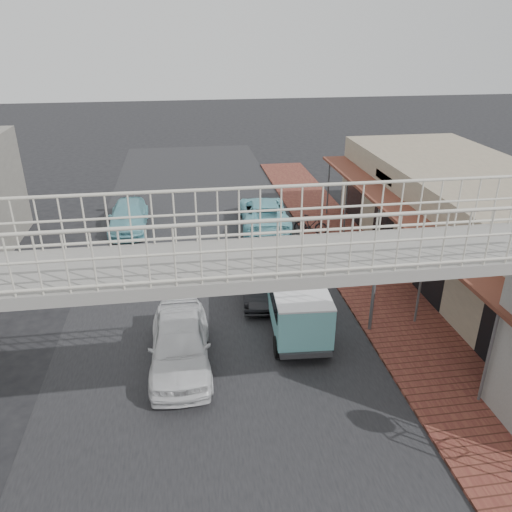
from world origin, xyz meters
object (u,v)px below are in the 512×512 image
object	(u,v)px
motorcycle_near	(370,248)
angkot_far	(129,216)
dark_sedan	(262,277)
angkot_van	(297,301)
arrow_sign	(406,257)
white_hatchback	(180,344)
motorcycle_far	(311,225)
angkot_curb	(264,212)

from	to	relation	value
motorcycle_near	angkot_far	bearing A→B (deg)	80.53
dark_sedan	angkot_van	world-z (taller)	angkot_van
dark_sedan	motorcycle_near	size ratio (longest dim) A/B	2.19
angkot_far	arrow_sign	size ratio (longest dim) A/B	1.31
white_hatchback	motorcycle_near	bearing A→B (deg)	37.91
motorcycle_far	arrow_sign	distance (m)	9.07
dark_sedan	angkot_far	xyz separation A→B (m)	(-5.54, 7.66, -0.03)
white_hatchback	dark_sedan	size ratio (longest dim) A/B	1.07
angkot_far	motorcycle_far	size ratio (longest dim) A/B	2.70
dark_sedan	arrow_sign	bearing A→B (deg)	-35.53
motorcycle_near	arrow_sign	bearing A→B (deg)	-173.83
motorcycle_far	arrow_sign	world-z (taller)	arrow_sign
dark_sedan	motorcycle_far	world-z (taller)	dark_sedan
angkot_curb	motorcycle_near	distance (m)	6.20
dark_sedan	motorcycle_far	distance (m)	6.22
white_hatchback	angkot_van	world-z (taller)	angkot_van
white_hatchback	angkot_van	distance (m)	4.01
motorcycle_near	arrow_sign	world-z (taller)	arrow_sign
angkot_far	motorcycle_far	world-z (taller)	angkot_far
angkot_curb	motorcycle_near	size ratio (longest dim) A/B	2.67
dark_sedan	angkot_van	bearing A→B (deg)	-70.27
angkot_far	motorcycle_near	bearing A→B (deg)	-27.63
motorcycle_far	dark_sedan	bearing A→B (deg)	169.59
motorcycle_near	motorcycle_far	world-z (taller)	motorcycle_far
angkot_van	motorcycle_near	xyz separation A→B (m)	(4.37, 5.07, -0.60)
white_hatchback	angkot_curb	distance (m)	11.93
white_hatchback	angkot_curb	xyz separation A→B (m)	(4.34, 11.12, -0.05)
arrow_sign	angkot_curb	bearing A→B (deg)	124.78
angkot_van	motorcycle_near	world-z (taller)	angkot_van
angkot_curb	angkot_van	size ratio (longest dim) A/B	1.27
angkot_curb	motorcycle_near	world-z (taller)	angkot_curb
dark_sedan	arrow_sign	distance (m)	5.66
dark_sedan	motorcycle_far	xyz separation A→B (m)	(3.25, 5.31, -0.08)
dark_sedan	angkot_far	world-z (taller)	dark_sedan
white_hatchback	angkot_van	xyz separation A→B (m)	(3.81, 1.18, 0.44)
angkot_curb	angkot_van	xyz separation A→B (m)	(-0.53, -9.94, 0.50)
dark_sedan	angkot_far	bearing A→B (deg)	131.75
angkot_curb	arrow_sign	world-z (taller)	arrow_sign
motorcycle_far	white_hatchback	bearing A→B (deg)	166.81
white_hatchback	arrow_sign	size ratio (longest dim) A/B	1.29
arrow_sign	motorcycle_far	bearing A→B (deg)	114.86
angkot_far	white_hatchback	bearing A→B (deg)	-78.74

